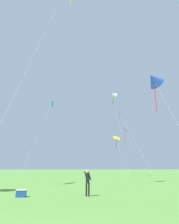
{
  "coord_description": "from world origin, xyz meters",
  "views": [
    {
      "loc": [
        1.37,
        -3.42,
        1.71
      ],
      "look_at": [
        3.72,
        24.94,
        10.71
      ],
      "focal_mm": 28.37,
      "sensor_mm": 36.0,
      "label": 1
    }
  ],
  "objects_px": {
    "kite_white_distant": "(113,95)",
    "kite_blue_delta": "(154,80)",
    "kite_yellow_diamond": "(117,140)",
    "person_far_back": "(88,180)",
    "picnic_cooler": "(21,193)",
    "kite_red_high": "(125,132)",
    "kite_black_large": "(121,118)",
    "kite_teal_box": "(52,105)"
  },
  "relations": [
    {
      "from": "kite_white_distant",
      "to": "kite_red_high",
      "type": "bearing_deg",
      "value": 60.75
    },
    {
      "from": "kite_white_distant",
      "to": "picnic_cooler",
      "type": "height_order",
      "value": "kite_white_distant"
    },
    {
      "from": "kite_white_distant",
      "to": "kite_blue_delta",
      "type": "relative_size",
      "value": 1.79
    },
    {
      "from": "kite_red_high",
      "to": "picnic_cooler",
      "type": "bearing_deg",
      "value": -116.0
    },
    {
      "from": "kite_black_large",
      "to": "picnic_cooler",
      "type": "bearing_deg",
      "value": -118.76
    },
    {
      "from": "kite_red_high",
      "to": "kite_blue_delta",
      "type": "relative_size",
      "value": 1.19
    },
    {
      "from": "kite_red_high",
      "to": "kite_white_distant",
      "type": "distance_m",
      "value": 12.41
    },
    {
      "from": "kite_white_distant",
      "to": "kite_blue_delta",
      "type": "xyz_separation_m",
      "value": [
        -1.52,
        -23.72,
        -8.53
      ]
    },
    {
      "from": "kite_red_high",
      "to": "kite_black_large",
      "type": "distance_m",
      "value": 11.75
    },
    {
      "from": "kite_yellow_diamond",
      "to": "kite_blue_delta",
      "type": "bearing_deg",
      "value": -96.02
    },
    {
      "from": "kite_red_high",
      "to": "picnic_cooler",
      "type": "relative_size",
      "value": 21.16
    },
    {
      "from": "kite_blue_delta",
      "to": "picnic_cooler",
      "type": "relative_size",
      "value": 17.81
    },
    {
      "from": "person_far_back",
      "to": "kite_blue_delta",
      "type": "bearing_deg",
      "value": 20.63
    },
    {
      "from": "kite_yellow_diamond",
      "to": "kite_black_large",
      "type": "xyz_separation_m",
      "value": [
        -0.53,
        -7.34,
        3.6
      ]
    },
    {
      "from": "person_far_back",
      "to": "picnic_cooler",
      "type": "bearing_deg",
      "value": 179.76
    },
    {
      "from": "kite_black_large",
      "to": "person_far_back",
      "type": "relative_size",
      "value": 8.54
    },
    {
      "from": "kite_teal_box",
      "to": "kite_black_large",
      "type": "bearing_deg",
      "value": 20.62
    },
    {
      "from": "kite_blue_delta",
      "to": "kite_black_large",
      "type": "height_order",
      "value": "kite_black_large"
    },
    {
      "from": "picnic_cooler",
      "to": "kite_black_large",
      "type": "bearing_deg",
      "value": 61.24
    },
    {
      "from": "picnic_cooler",
      "to": "kite_teal_box",
      "type": "bearing_deg",
      "value": 93.41
    },
    {
      "from": "kite_red_high",
      "to": "person_far_back",
      "type": "bearing_deg",
      "value": -110.31
    },
    {
      "from": "kite_red_high",
      "to": "kite_yellow_diamond",
      "type": "height_order",
      "value": "kite_red_high"
    },
    {
      "from": "kite_red_high",
      "to": "kite_blue_delta",
      "type": "xyz_separation_m",
      "value": [
        -6.43,
        -32.49,
        -1.25
      ]
    },
    {
      "from": "kite_red_high",
      "to": "kite_yellow_diamond",
      "type": "xyz_separation_m",
      "value": [
        -3.4,
        -3.69,
        -2.61
      ]
    },
    {
      "from": "kite_teal_box",
      "to": "picnic_cooler",
      "type": "xyz_separation_m",
      "value": [
        1.1,
        -18.54,
        -12.48
      ]
    },
    {
      "from": "kite_blue_delta",
      "to": "person_far_back",
      "type": "height_order",
      "value": "kite_blue_delta"
    },
    {
      "from": "kite_white_distant",
      "to": "kite_blue_delta",
      "type": "distance_m",
      "value": 25.25
    },
    {
      "from": "kite_yellow_diamond",
      "to": "person_far_back",
      "type": "xyz_separation_m",
      "value": [
        -9.54,
        -31.24,
        -7.43
      ]
    },
    {
      "from": "kite_teal_box",
      "to": "kite_blue_delta",
      "type": "height_order",
      "value": "kite_teal_box"
    },
    {
      "from": "kite_black_large",
      "to": "kite_blue_delta",
      "type": "bearing_deg",
      "value": -96.67
    },
    {
      "from": "kite_white_distant",
      "to": "kite_black_large",
      "type": "relative_size",
      "value": 1.41
    },
    {
      "from": "kite_white_distant",
      "to": "picnic_cooler",
      "type": "bearing_deg",
      "value": -114.87
    },
    {
      "from": "picnic_cooler",
      "to": "kite_yellow_diamond",
      "type": "bearing_deg",
      "value": 66.4
    },
    {
      "from": "kite_teal_box",
      "to": "kite_blue_delta",
      "type": "xyz_separation_m",
      "value": [
        11.71,
        -16.11,
        -2.95
      ]
    },
    {
      "from": "kite_red_high",
      "to": "picnic_cooler",
      "type": "distance_m",
      "value": 40.32
    },
    {
      "from": "person_far_back",
      "to": "kite_white_distant",
      "type": "bearing_deg",
      "value": 72.96
    },
    {
      "from": "kite_blue_delta",
      "to": "person_far_back",
      "type": "distance_m",
      "value": 11.21
    },
    {
      "from": "kite_yellow_diamond",
      "to": "kite_white_distant",
      "type": "height_order",
      "value": "kite_white_distant"
    },
    {
      "from": "kite_red_high",
      "to": "kite_yellow_diamond",
      "type": "bearing_deg",
      "value": -132.59
    },
    {
      "from": "kite_yellow_diamond",
      "to": "kite_blue_delta",
      "type": "distance_m",
      "value": 28.99
    },
    {
      "from": "kite_teal_box",
      "to": "picnic_cooler",
      "type": "relative_size",
      "value": 22.47
    },
    {
      "from": "kite_white_distant",
      "to": "kite_teal_box",
      "type": "bearing_deg",
      "value": -150.07
    }
  ]
}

